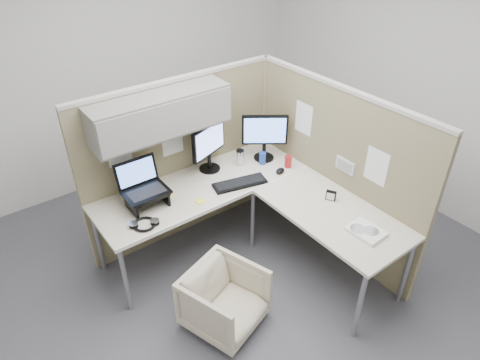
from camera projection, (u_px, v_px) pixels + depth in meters
ground at (247, 271)px, 3.98m from camera, size 4.50×4.50×0.00m
partition_back at (173, 140)px, 3.81m from camera, size 2.00×0.36×1.63m
partition_right at (330, 169)px, 3.93m from camera, size 0.07×2.03×1.63m
desk at (251, 201)px, 3.74m from camera, size 2.00×1.98×0.73m
office_chair at (225, 298)px, 3.35m from camera, size 0.69×0.67×0.57m
monitor_left at (209, 144)px, 3.94m from camera, size 0.43×0.20×0.47m
monitor_right at (265, 134)px, 4.11m from camera, size 0.38×0.29×0.47m
laptop_station at (144, 190)px, 3.55m from camera, size 0.36×0.31×0.38m
keyboard at (240, 183)px, 3.87m from camera, size 0.51×0.27×0.02m
mouse at (280, 171)px, 4.03m from camera, size 0.12×0.10×0.04m
travel_mug at (240, 157)px, 4.12m from camera, size 0.08×0.08×0.16m
soda_can_green at (288, 161)px, 4.10m from camera, size 0.07×0.07×0.12m
soda_can_silver at (262, 158)px, 4.15m from camera, size 0.07×0.07×0.12m
sticky_note_a at (200, 201)px, 3.66m from camera, size 0.09×0.09×0.01m
sticky_note_c at (167, 195)px, 3.73m from camera, size 0.09×0.09×0.01m
headphones at (144, 224)px, 3.39m from camera, size 0.25×0.25×0.03m
paper_stack at (366, 231)px, 3.31m from camera, size 0.22×0.28×0.03m
desk_clock at (331, 196)px, 3.66m from camera, size 0.07×0.09×0.09m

